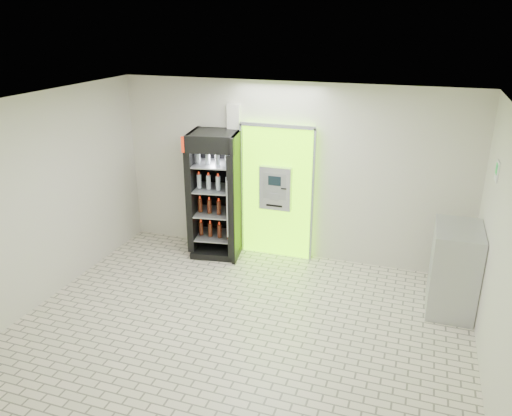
% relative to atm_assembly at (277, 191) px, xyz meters
% --- Properties ---
extents(ground, '(6.00, 6.00, 0.00)m').
position_rel_atm_assembly_xyz_m(ground, '(0.20, -2.41, -1.17)').
color(ground, beige).
rests_on(ground, ground).
extents(room_shell, '(6.00, 6.00, 6.00)m').
position_rel_atm_assembly_xyz_m(room_shell, '(0.20, -2.41, 0.67)').
color(room_shell, beige).
rests_on(room_shell, ground).
extents(atm_assembly, '(1.30, 0.24, 2.33)m').
position_rel_atm_assembly_xyz_m(atm_assembly, '(0.00, 0.00, 0.00)').
color(atm_assembly, '#70E602').
rests_on(atm_assembly, ground).
extents(pillar, '(0.22, 0.11, 2.60)m').
position_rel_atm_assembly_xyz_m(pillar, '(-0.78, 0.04, 0.13)').
color(pillar, silver).
rests_on(pillar, ground).
extents(beverage_cooler, '(0.93, 0.87, 2.18)m').
position_rel_atm_assembly_xyz_m(beverage_cooler, '(-1.00, -0.28, -0.12)').
color(beverage_cooler, black).
rests_on(beverage_cooler, ground).
extents(steel_cabinet, '(0.63, 0.94, 1.25)m').
position_rel_atm_assembly_xyz_m(steel_cabinet, '(2.88, -0.93, -0.54)').
color(steel_cabinet, '#A6A9AE').
rests_on(steel_cabinet, ground).
extents(exit_sign, '(0.02, 0.22, 0.26)m').
position_rel_atm_assembly_xyz_m(exit_sign, '(3.19, -1.01, 0.95)').
color(exit_sign, white).
rests_on(exit_sign, room_shell).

